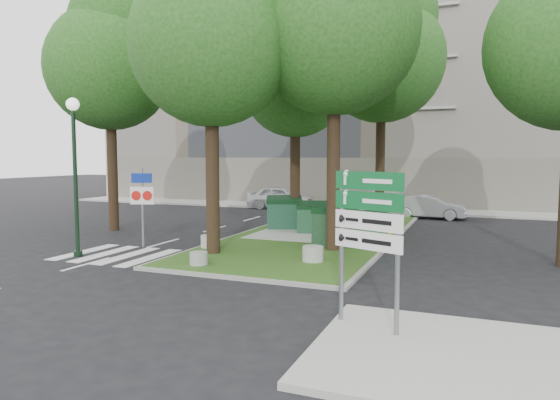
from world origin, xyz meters
The scene contains 25 objects.
ground centered at (0.00, 0.00, 0.00)m, with size 120.00×120.00×0.00m, color black.
median_island centered at (0.50, 8.00, 0.06)m, with size 6.00×16.00×0.12m, color #214513.
median_kerb centered at (0.50, 8.00, 0.05)m, with size 6.30×16.30×0.10m, color gray.
sidewalk_corner centered at (6.50, -3.50, 0.06)m, with size 5.00×4.00×0.12m, color #999993.
building_sidewalk centered at (0.00, 18.50, 0.06)m, with size 42.00×3.00×0.12m, color #999993.
zebra_crossing centered at (-3.75, 1.50, 0.01)m, with size 5.00×3.00×0.01m, color silver.
apartment_building centered at (0.00, 26.00, 8.00)m, with size 41.00×12.00×16.00m, color beige.
tree_median_near_left centered at (-1.41, 2.56, 7.32)m, with size 5.20×5.20×10.53m.
tree_median_near_right centered at (2.09, 4.56, 7.99)m, with size 5.60×5.60×11.46m.
tree_median_mid centered at (-0.91, 9.06, 6.98)m, with size 4.80×4.80×9.99m.
tree_median_far centered at (2.29, 12.06, 8.32)m, with size 5.80×5.80×11.93m.
tree_street_left centered at (-8.41, 6.06, 7.65)m, with size 5.40×5.40×11.00m.
dumpster_a centered at (-1.38, 8.65, 0.81)m, with size 1.84×1.58×1.44m.
dumpster_b centered at (0.22, 7.96, 0.74)m, with size 1.60×1.31×1.30m.
dumpster_c centered at (1.82, 5.33, 0.86)m, with size 1.93×1.60×1.54m.
dumpster_d centered at (3.00, 5.74, 0.70)m, with size 1.51×1.25×1.22m.
bollard_left centered at (-2.10, 3.30, 0.34)m, with size 0.61×0.61×0.43m, color #A0A29C.
bollard_right centered at (1.96, 2.45, 0.35)m, with size 0.63×0.63×0.45m, color #9C9C97.
bollard_mid centered at (-1.01, 0.75, 0.31)m, with size 0.52×0.52×0.37m, color gray.
litter_bin centered at (3.20, 8.18, 0.45)m, with size 0.38×0.38×0.67m, color yellow.
street_lamp centered at (-5.65, 0.85, 3.25)m, with size 0.41×0.41×5.16m.
traffic_sign_pole centered at (-4.66, 3.00, 1.83)m, with size 0.83×0.32×2.85m.
directional_sign centered at (4.70, -2.74, 2.04)m, with size 1.35×0.58×2.89m.
car_white centered at (-4.98, 17.30, 0.71)m, with size 1.69×4.20×1.43m, color silver.
car_silver centered at (4.18, 15.56, 0.62)m, with size 1.31×3.77×1.24m, color #A1A2A9.
Camera 1 is at (6.53, -11.76, 3.28)m, focal length 32.00 mm.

